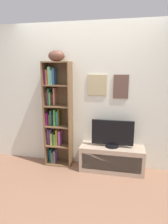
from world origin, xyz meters
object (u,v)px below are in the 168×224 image
object	(u,v)px
tv_stand	(112,159)
bookshelf	(56,116)
football	(56,56)
television	(112,134)

from	to	relation	value
tv_stand	bookshelf	bearing A→B (deg)	175.37
football	tv_stand	distance (m)	1.94
tv_stand	television	bearing A→B (deg)	90.00
bookshelf	tv_stand	size ratio (longest dim) A/B	1.71
bookshelf	tv_stand	xyz separation A→B (m)	(1.00, -0.08, -0.67)
bookshelf	tv_stand	world-z (taller)	bookshelf
television	bookshelf	bearing A→B (deg)	175.44
tv_stand	football	bearing A→B (deg)	176.85
bookshelf	football	bearing A→B (deg)	-29.91
bookshelf	football	world-z (taller)	football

